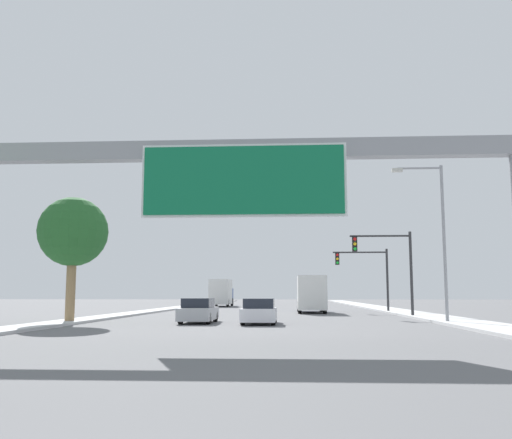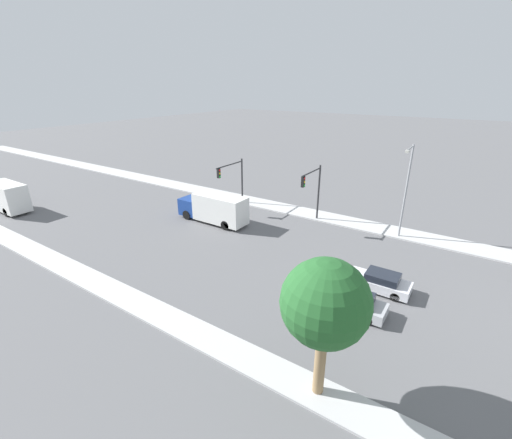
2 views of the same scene
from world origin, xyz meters
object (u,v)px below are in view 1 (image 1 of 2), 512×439
(sign_gantry, at_px, (244,172))
(street_lamp_right, at_px, (437,229))
(car_mid_left, at_px, (199,311))
(traffic_light_near_intersection, at_px, (391,259))
(palm_tree_background, at_px, (73,233))
(truck_box_secondary, at_px, (311,294))
(car_far_center, at_px, (259,312))
(traffic_light_mid_block, at_px, (368,269))
(truck_box_primary, at_px, (222,293))

(sign_gantry, distance_m, street_lamp_right, 15.32)
(car_mid_left, bearing_deg, traffic_light_near_intersection, 34.52)
(sign_gantry, height_order, palm_tree_background, sign_gantry)
(truck_box_secondary, bearing_deg, car_far_center, -100.91)
(traffic_light_mid_block, xyz_separation_m, palm_tree_background, (-19.24, -19.38, 1.28))
(street_lamp_right, bearing_deg, truck_box_secondary, 110.61)
(traffic_light_mid_block, xyz_separation_m, street_lamp_right, (1.38, -18.52, 1.47))
(street_lamp_right, bearing_deg, sign_gantry, -130.79)
(sign_gantry, height_order, truck_box_secondary, sign_gantry)
(sign_gantry, height_order, car_far_center, sign_gantry)
(car_mid_left, relative_size, car_far_center, 1.07)
(truck_box_primary, relative_size, palm_tree_background, 1.10)
(sign_gantry, height_order, street_lamp_right, street_lamp_right)
(truck_box_primary, bearing_deg, traffic_light_near_intersection, -63.24)
(palm_tree_background, bearing_deg, truck_box_primary, 84.92)
(car_mid_left, relative_size, street_lamp_right, 0.51)
(truck_box_primary, distance_m, street_lamp_right, 43.56)
(truck_box_secondary, distance_m, palm_tree_background, 23.25)
(palm_tree_background, relative_size, street_lamp_right, 0.80)
(truck_box_secondary, relative_size, palm_tree_background, 1.13)
(traffic_light_mid_block, bearing_deg, traffic_light_near_intersection, -88.64)
(sign_gantry, height_order, truck_box_primary, sign_gantry)
(street_lamp_right, bearing_deg, traffic_light_near_intersection, 97.62)
(car_far_center, xyz_separation_m, traffic_light_near_intersection, (8.85, 9.41, 3.42))
(truck_box_primary, bearing_deg, palm_tree_background, -95.08)
(traffic_light_near_intersection, distance_m, palm_tree_background, 21.64)
(truck_box_primary, relative_size, truck_box_secondary, 0.97)
(car_far_center, xyz_separation_m, street_lamp_right, (9.99, 0.90, 4.62))
(car_mid_left, xyz_separation_m, truck_box_primary, (-3.50, 39.93, 1.04))
(car_far_center, height_order, traffic_light_mid_block, traffic_light_mid_block)
(truck_box_secondary, height_order, palm_tree_background, palm_tree_background)
(traffic_light_near_intersection, bearing_deg, car_mid_left, -145.48)
(car_mid_left, bearing_deg, truck_box_secondary, 67.91)
(sign_gantry, relative_size, truck_box_secondary, 2.52)
(car_far_center, xyz_separation_m, palm_tree_background, (-10.63, 0.03, 4.43))
(traffic_light_mid_block, relative_size, street_lamp_right, 0.62)
(truck_box_secondary, bearing_deg, car_mid_left, -112.09)
(car_mid_left, distance_m, traffic_light_mid_block, 22.34)
(truck_box_primary, xyz_separation_m, street_lamp_right, (16.99, -39.95, 3.58))
(car_mid_left, relative_size, truck_box_secondary, 0.57)
(car_far_center, height_order, truck_box_secondary, truck_box_secondary)
(car_far_center, distance_m, street_lamp_right, 11.05)
(truck_box_primary, xyz_separation_m, palm_tree_background, (-3.63, -40.82, 3.39))
(street_lamp_right, bearing_deg, traffic_light_mid_block, 94.25)
(car_mid_left, xyz_separation_m, traffic_light_near_intersection, (12.35, 8.50, 3.41))
(street_lamp_right, bearing_deg, car_far_center, -174.88)
(truck_box_primary, relative_size, traffic_light_mid_block, 1.41)
(car_mid_left, bearing_deg, traffic_light_mid_block, 56.77)
(car_far_center, bearing_deg, sign_gantry, -90.00)
(traffic_light_mid_block, bearing_deg, sign_gantry, -105.97)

